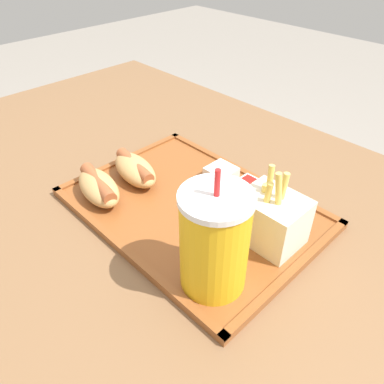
{
  "coord_description": "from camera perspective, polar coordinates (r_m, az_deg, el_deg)",
  "views": [
    {
      "loc": [
        -0.39,
        0.36,
        1.16
      ],
      "look_at": [
        -0.03,
        0.02,
        0.78
      ],
      "focal_mm": 35.0,
      "sensor_mm": 36.0,
      "label": 1
    }
  ],
  "objects": [
    {
      "name": "hot_dog_near",
      "position": [
        0.7,
        -8.69,
        3.48
      ],
      "size": [
        0.13,
        0.08,
        0.04
      ],
      "color": "tan",
      "rests_on": "food_tray"
    },
    {
      "name": "soda_cup",
      "position": [
        0.47,
        3.42,
        -7.49
      ],
      "size": [
        0.09,
        0.09,
        0.18
      ],
      "color": "gold",
      "rests_on": "food_tray"
    },
    {
      "name": "sauce_cup_ketchup",
      "position": [
        0.67,
        8.68,
        0.62
      ],
      "size": [
        0.05,
        0.05,
        0.02
      ],
      "color": "silver",
      "rests_on": "food_tray"
    },
    {
      "name": "hot_dog_far",
      "position": [
        0.67,
        -14.05,
        0.81
      ],
      "size": [
        0.13,
        0.08,
        0.04
      ],
      "color": "tan",
      "rests_on": "food_tray"
    },
    {
      "name": "sauce_cup_mayo",
      "position": [
        0.71,
        4.48,
        3.07
      ],
      "size": [
        0.05,
        0.05,
        0.02
      ],
      "color": "silver",
      "rests_on": "food_tray"
    },
    {
      "name": "food_tray",
      "position": [
        0.64,
        0.0,
        -2.46
      ],
      "size": [
        0.42,
        0.3,
        0.01
      ],
      "color": "brown",
      "rests_on": "dining_table"
    },
    {
      "name": "fries_carton",
      "position": [
        0.57,
        11.98,
        -3.93
      ],
      "size": [
        0.09,
        0.08,
        0.13
      ],
      "color": "silver",
      "rests_on": "food_tray"
    },
    {
      "name": "dining_table",
      "position": [
        0.95,
        -0.73,
        -18.78
      ],
      "size": [
        1.37,
        0.8,
        0.74
      ],
      "color": "brown",
      "rests_on": "ground_plane"
    }
  ]
}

